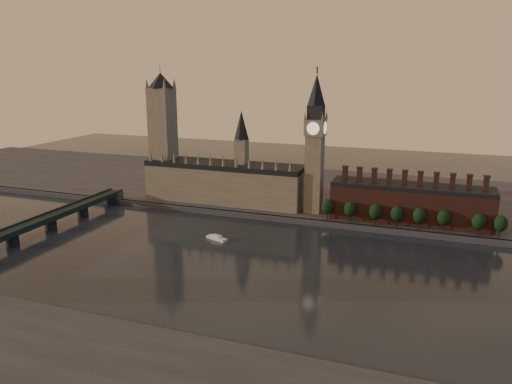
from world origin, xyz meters
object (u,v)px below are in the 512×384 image
river_boat (217,238)px  victoria_tower (163,131)px  big_ben (315,143)px  westminster_bridge (29,228)px

river_boat → victoria_tower: bearing=158.2°
victoria_tower → river_boat: bearing=-42.9°
big_ben → river_boat: (-47.52, -71.64, -55.64)m
big_ben → river_boat: bearing=-123.6°
victoria_tower → river_boat: victoria_tower is taller
victoria_tower → westminster_bridge: victoria_tower is taller
victoria_tower → river_boat: 126.60m
victoria_tower → big_ben: (130.00, -5.00, -2.26)m
big_ben → westminster_bridge: 205.83m
victoria_tower → big_ben: size_ratio=1.01×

